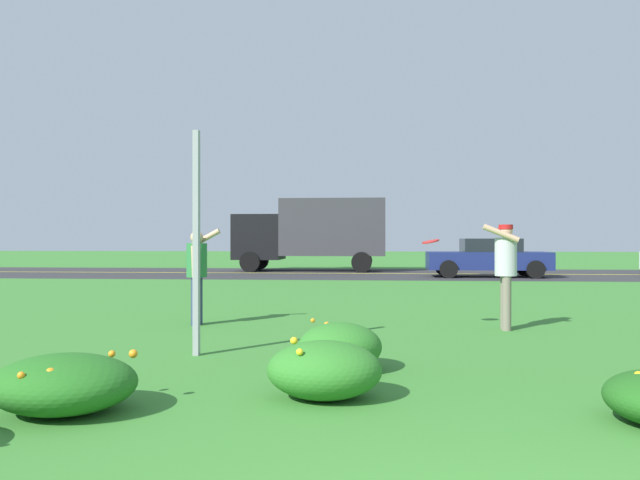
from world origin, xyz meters
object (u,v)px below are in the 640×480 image
(person_thrower_green_shirt, at_px, (197,269))
(sign_post_near_path, at_px, (196,243))
(box_truck_black, at_px, (313,231))
(car_navy_center_left, at_px, (488,257))
(frisbee_red, at_px, (431,242))
(person_catcher_red_cap_gray_shirt, at_px, (505,265))

(person_thrower_green_shirt, bearing_deg, sign_post_near_path, -74.30)
(sign_post_near_path, distance_m, box_truck_black, 20.87)
(car_navy_center_left, bearing_deg, sign_post_near_path, -110.74)
(frisbee_red, height_order, box_truck_black, box_truck_black)
(sign_post_near_path, distance_m, person_catcher_red_cap_gray_shirt, 4.98)
(person_catcher_red_cap_gray_shirt, xyz_separation_m, frisbee_red, (-1.17, -0.07, 0.38))
(person_thrower_green_shirt, height_order, person_catcher_red_cap_gray_shirt, person_catcher_red_cap_gray_shirt)
(frisbee_red, bearing_deg, person_thrower_green_shirt, 176.71)
(frisbee_red, bearing_deg, car_navy_center_left, 76.92)
(sign_post_near_path, bearing_deg, car_navy_center_left, 69.26)
(car_navy_center_left, xyz_separation_m, box_truck_black, (-7.02, 3.93, 1.06))
(person_thrower_green_shirt, xyz_separation_m, frisbee_red, (3.83, -0.22, 0.45))
(sign_post_near_path, relative_size, box_truck_black, 0.41)
(person_thrower_green_shirt, bearing_deg, frisbee_red, -3.29)
(sign_post_near_path, bearing_deg, frisbee_red, 39.46)
(frisbee_red, height_order, car_navy_center_left, car_navy_center_left)
(person_catcher_red_cap_gray_shirt, distance_m, frisbee_red, 1.23)
(person_thrower_green_shirt, bearing_deg, box_truck_black, 89.49)
(sign_post_near_path, xyz_separation_m, car_navy_center_left, (6.41, 16.93, -0.64))
(person_thrower_green_shirt, height_order, box_truck_black, box_truck_black)
(sign_post_near_path, height_order, box_truck_black, box_truck_black)
(sign_post_near_path, xyz_separation_m, person_catcher_red_cap_gray_shirt, (4.23, 2.59, -0.37))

